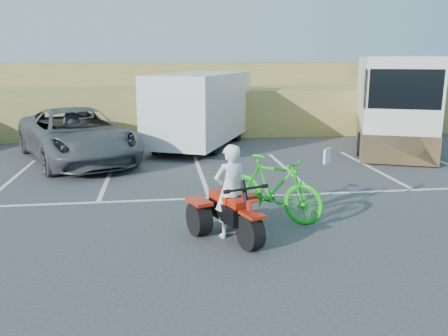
{
  "coord_description": "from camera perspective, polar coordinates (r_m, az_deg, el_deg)",
  "views": [
    {
      "loc": [
        -1.16,
        -8.8,
        3.41
      ],
      "look_at": [
        0.22,
        1.37,
        1.0
      ],
      "focal_mm": 38.0,
      "sensor_mm": 36.0,
      "label": 1
    }
  ],
  "objects": [
    {
      "name": "quad_atv_blue",
      "position": [
        16.26,
        -15.91,
        0.59
      ],
      "size": [
        1.55,
        1.91,
        1.13
      ],
      "primitive_type": null,
      "rotation": [
        0.0,
        0.0,
        -0.17
      ],
      "color": "navy",
      "rests_on": "ground"
    },
    {
      "name": "rv_motorhome",
      "position": [
        20.51,
        19.27,
        7.05
      ],
      "size": [
        5.7,
        9.61,
        3.38
      ],
      "rotation": [
        0.0,
        0.0,
        -0.38
      ],
      "color": "silver",
      "rests_on": "ground"
    },
    {
      "name": "quad_atv_green",
      "position": [
        17.49,
        -6.77,
        1.88
      ],
      "size": [
        1.17,
        1.47,
        0.88
      ],
      "primitive_type": null,
      "rotation": [
        0.0,
        0.0,
        -0.13
      ],
      "color": "#1D5F15",
      "rests_on": "ground"
    },
    {
      "name": "grass_embankment",
      "position": [
        24.39,
        -5.02,
        8.49
      ],
      "size": [
        40.0,
        8.5,
        3.1
      ],
      "color": "olive",
      "rests_on": "ground"
    },
    {
      "name": "green_dirt_bike",
      "position": [
        10.15,
        5.94,
        -2.4
      ],
      "size": [
        2.15,
        2.0,
        1.38
      ],
      "primitive_type": "imported",
      "rotation": [
        0.0,
        0.0,
        0.85
      ],
      "color": "#14BF19",
      "rests_on": "ground"
    },
    {
      "name": "ground",
      "position": [
        9.51,
        -0.19,
        -7.8
      ],
      "size": [
        100.0,
        100.0,
        0.0
      ],
      "primitive_type": "plane",
      "color": "#38383B",
      "rests_on": "ground"
    },
    {
      "name": "red_trike_atv",
      "position": [
        9.23,
        1.18,
        -8.46
      ],
      "size": [
        1.86,
        2.12,
        1.15
      ],
      "primitive_type": null,
      "rotation": [
        0.0,
        0.0,
        0.36
      ],
      "color": "#A91C09",
      "rests_on": "ground"
    },
    {
      "name": "rider",
      "position": [
        9.06,
        0.74,
        -2.8
      ],
      "size": [
        0.77,
        0.64,
        1.82
      ],
      "primitive_type": "imported",
      "rotation": [
        0.0,
        0.0,
        3.5
      ],
      "color": "white",
      "rests_on": "ground"
    },
    {
      "name": "cargo_trailer",
      "position": [
        18.42,
        -2.77,
        7.31
      ],
      "size": [
        4.68,
        6.47,
        2.81
      ],
      "rotation": [
        0.0,
        0.0,
        -0.43
      ],
      "color": "silver",
      "rests_on": "ground"
    },
    {
      "name": "grey_pickup",
      "position": [
        16.58,
        -17.32,
        3.81
      ],
      "size": [
        5.16,
        6.9,
        1.74
      ],
      "primitive_type": "imported",
      "rotation": [
        0.0,
        0.0,
        0.41
      ],
      "color": "#47494E",
      "rests_on": "ground"
    },
    {
      "name": "parking_stripes",
      "position": [
        13.46,
        1.19,
        -1.44
      ],
      "size": [
        28.0,
        5.16,
        0.01
      ],
      "color": "white",
      "rests_on": "ground"
    }
  ]
}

